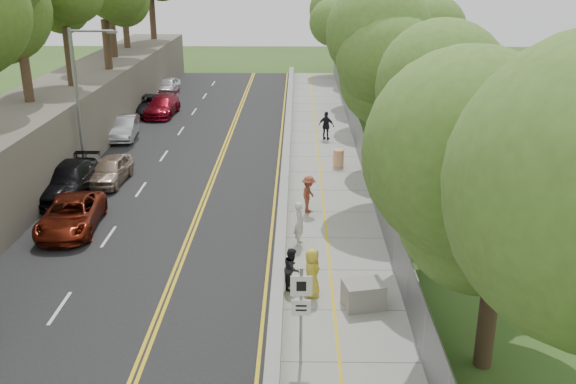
# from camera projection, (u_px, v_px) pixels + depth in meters

# --- Properties ---
(ground) EXTENTS (140.00, 140.00, 0.00)m
(ground) POSITION_uv_depth(u_px,v_px,m) (270.00, 311.00, 21.85)
(ground) COLOR #33511E
(ground) RESTS_ON ground
(road) EXTENTS (11.20, 66.00, 0.04)m
(road) POSITION_uv_depth(u_px,v_px,m) (185.00, 172.00, 36.01)
(road) COLOR black
(road) RESTS_ON ground
(sidewalk) EXTENTS (4.20, 66.00, 0.05)m
(sidewalk) POSITION_uv_depth(u_px,v_px,m) (327.00, 172.00, 35.89)
(sidewalk) COLOR gray
(sidewalk) RESTS_ON ground
(jersey_barrier) EXTENTS (0.42, 66.00, 0.60)m
(jersey_barrier) POSITION_uv_depth(u_px,v_px,m) (286.00, 168.00, 35.83)
(jersey_barrier) COLOR #BAE32A
(jersey_barrier) RESTS_ON ground
(rock_embankment) EXTENTS (5.00, 66.00, 4.00)m
(rock_embankment) POSITION_uv_depth(u_px,v_px,m) (37.00, 137.00, 35.45)
(rock_embankment) COLOR #595147
(rock_embankment) RESTS_ON ground
(chainlink_fence) EXTENTS (0.04, 66.00, 2.00)m
(chainlink_fence) POSITION_uv_depth(u_px,v_px,m) (365.00, 156.00, 35.53)
(chainlink_fence) COLOR slate
(chainlink_fence) RESTS_ON ground
(trees_fenceside) EXTENTS (7.00, 66.00, 14.00)m
(trees_fenceside) POSITION_uv_depth(u_px,v_px,m) (415.00, 46.00, 33.44)
(trees_fenceside) COLOR #598430
(trees_fenceside) RESTS_ON ground
(streetlight) EXTENTS (2.52, 0.22, 8.00)m
(streetlight) POSITION_uv_depth(u_px,v_px,m) (81.00, 94.00, 33.56)
(streetlight) COLOR gray
(streetlight) RESTS_ON ground
(signpost) EXTENTS (0.62, 0.09, 3.10)m
(signpost) POSITION_uv_depth(u_px,v_px,m) (301.00, 305.00, 18.33)
(signpost) COLOR gray
(signpost) RESTS_ON sidewalk
(construction_barrel) EXTENTS (0.62, 0.62, 1.01)m
(construction_barrel) POSITION_uv_depth(u_px,v_px,m) (338.00, 158.00, 36.64)
(construction_barrel) COLOR #FE650B
(construction_barrel) RESTS_ON sidewalk
(concrete_block) EXTENTS (1.53, 1.28, 0.89)m
(concrete_block) POSITION_uv_depth(u_px,v_px,m) (363.00, 294.00, 21.90)
(concrete_block) COLOR gray
(concrete_block) RESTS_ON sidewalk
(car_2) EXTENTS (2.70, 5.16, 1.39)m
(car_2) POSITION_uv_depth(u_px,v_px,m) (71.00, 215.00, 28.07)
(car_2) COLOR #641A0C
(car_2) RESTS_ON road
(car_3) EXTENTS (2.32, 5.62, 1.63)m
(car_3) POSITION_uv_depth(u_px,v_px,m) (67.00, 181.00, 31.97)
(car_3) COLOR black
(car_3) RESTS_ON road
(car_4) EXTENTS (1.85, 4.19, 1.40)m
(car_4) POSITION_uv_depth(u_px,v_px,m) (110.00, 170.00, 33.98)
(car_4) COLOR tan
(car_4) RESTS_ON road
(car_5) EXTENTS (1.99, 4.60, 1.47)m
(car_5) POSITION_uv_depth(u_px,v_px,m) (124.00, 128.00, 42.41)
(car_5) COLOR silver
(car_5) RESTS_ON road
(car_6) EXTENTS (2.74, 5.22, 1.40)m
(car_6) POSITION_uv_depth(u_px,v_px,m) (148.00, 105.00, 49.16)
(car_6) COLOR black
(car_6) RESTS_ON road
(car_7) EXTENTS (2.26, 5.08, 1.45)m
(car_7) POSITION_uv_depth(u_px,v_px,m) (162.00, 106.00, 48.65)
(car_7) COLOR maroon
(car_7) RESTS_ON road
(car_8) EXTENTS (1.90, 4.16, 1.38)m
(car_8) POSITION_uv_depth(u_px,v_px,m) (168.00, 86.00, 56.61)
(car_8) COLOR silver
(car_8) RESTS_ON road
(painter_0) EXTENTS (0.67, 0.94, 1.80)m
(painter_0) POSITION_uv_depth(u_px,v_px,m) (312.00, 273.00, 22.44)
(painter_0) COLOR gold
(painter_0) RESTS_ON sidewalk
(painter_1) EXTENTS (0.53, 0.73, 1.88)m
(painter_1) POSITION_uv_depth(u_px,v_px,m) (300.00, 223.00, 26.51)
(painter_1) COLOR silver
(painter_1) RESTS_ON sidewalk
(painter_2) EXTENTS (0.71, 0.85, 1.56)m
(painter_2) POSITION_uv_depth(u_px,v_px,m) (292.00, 268.00, 23.02)
(painter_2) COLOR black
(painter_2) RESTS_ON sidewalk
(painter_3) EXTENTS (0.98, 1.30, 1.78)m
(painter_3) POSITION_uv_depth(u_px,v_px,m) (309.00, 194.00, 29.91)
(painter_3) COLOR brown
(painter_3) RESTS_ON sidewalk
(person_far) EXTENTS (1.18, 0.86, 1.86)m
(person_far) POSITION_uv_depth(u_px,v_px,m) (326.00, 126.00, 42.01)
(person_far) COLOR black
(person_far) RESTS_ON sidewalk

